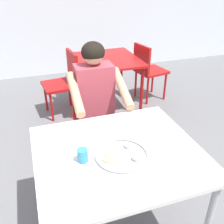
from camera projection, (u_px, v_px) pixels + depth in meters
The scene contains 8 objects.
table_foreground at pixel (118, 160), 1.70m from camera, with size 1.07×0.94×0.75m.
thali_tray at pixel (121, 155), 1.61m from camera, with size 0.34×0.34×0.03m.
drinking_cup at pixel (83, 155), 1.55m from camera, with size 0.06×0.06×0.09m.
chair_foreground at pixel (92, 114), 2.60m from camera, with size 0.39×0.40×0.84m.
diner_foreground at pixel (97, 101), 2.30m from camera, with size 0.49×0.56×1.25m.
table_background_red at pixel (105, 64), 3.49m from camera, with size 0.89×0.90×0.72m.
chair_red_left at pixel (65, 79), 3.42m from camera, with size 0.48×0.47×0.85m.
chair_red_right at pixel (147, 68), 3.77m from camera, with size 0.48×0.46×0.86m.
Camera 1 is at (-0.44, -1.19, 1.78)m, focal length 41.02 mm.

